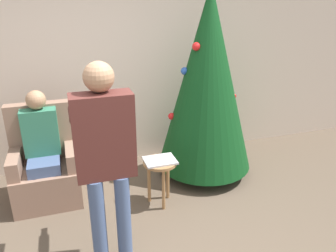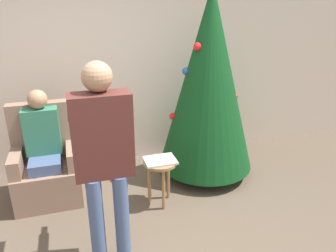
% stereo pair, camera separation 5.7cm
% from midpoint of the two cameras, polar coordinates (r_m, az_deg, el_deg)
% --- Properties ---
extents(wall_back, '(8.00, 0.06, 2.70)m').
position_cam_midpoint_polar(wall_back, '(4.24, -9.90, 10.88)').
color(wall_back, beige).
rests_on(wall_back, ground_plane).
extents(christmas_tree, '(1.15, 1.15, 2.29)m').
position_cam_midpoint_polar(christmas_tree, '(3.87, 7.50, 7.86)').
color(christmas_tree, brown).
rests_on(christmas_tree, ground_plane).
extents(armchair, '(0.69, 0.61, 1.06)m').
position_cam_midpoint_polar(armchair, '(3.87, -19.90, -6.76)').
color(armchair, '#93705B').
rests_on(armchair, ground_plane).
extents(person_seated, '(0.36, 0.46, 1.23)m').
position_cam_midpoint_polar(person_seated, '(3.71, -20.51, -2.78)').
color(person_seated, '#475B84').
rests_on(person_seated, ground_plane).
extents(person_standing, '(0.46, 0.57, 1.70)m').
position_cam_midpoint_polar(person_standing, '(2.52, -10.54, -4.27)').
color(person_standing, '#475B84').
rests_on(person_standing, ground_plane).
extents(side_stool, '(0.36, 0.36, 0.51)m').
position_cam_midpoint_polar(side_stool, '(3.50, -0.89, -7.57)').
color(side_stool, '#A37547').
rests_on(side_stool, ground_plane).
extents(laptop, '(0.33, 0.26, 0.02)m').
position_cam_midpoint_polar(laptop, '(3.45, -0.90, -6.00)').
color(laptop, silver).
rests_on(laptop, side_stool).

